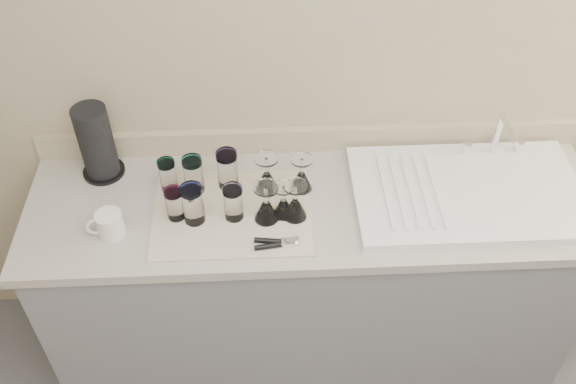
{
  "coord_description": "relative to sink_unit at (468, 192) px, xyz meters",
  "views": [
    {
      "loc": [
        -0.17,
        -0.41,
        2.52
      ],
      "look_at": [
        -0.1,
        1.15,
        1.0
      ],
      "focal_mm": 40.0,
      "sensor_mm": 36.0,
      "label": 1
    }
  ],
  "objects": [
    {
      "name": "counter_unit",
      "position": [
        -0.55,
        -0.0,
        -0.47
      ],
      "size": [
        2.06,
        0.62,
        0.9
      ],
      "color": "slate",
      "rests_on": "ground"
    },
    {
      "name": "sink_unit",
      "position": [
        0.0,
        0.0,
        0.0
      ],
      "size": [
        0.82,
        0.5,
        0.22
      ],
      "color": "white",
      "rests_on": "counter_unit"
    },
    {
      "name": "dish_towel",
      "position": [
        -0.85,
        -0.05,
        -0.02
      ],
      "size": [
        0.55,
        0.42,
        0.01
      ],
      "primitive_type": "cube",
      "color": "silver",
      "rests_on": "counter_unit"
    },
    {
      "name": "tumbler_teal",
      "position": [
        -1.07,
        0.08,
        0.05
      ],
      "size": [
        0.06,
        0.06,
        0.13
      ],
      "color": "white",
      "rests_on": "dish_towel"
    },
    {
      "name": "tumbler_cyan",
      "position": [
        -0.98,
        0.07,
        0.06
      ],
      "size": [
        0.07,
        0.07,
        0.14
      ],
      "color": "white",
      "rests_on": "dish_towel"
    },
    {
      "name": "tumbler_purple",
      "position": [
        -0.86,
        0.09,
        0.07
      ],
      "size": [
        0.08,
        0.08,
        0.15
      ],
      "color": "white",
      "rests_on": "dish_towel"
    },
    {
      "name": "tumbler_magenta",
      "position": [
        -1.04,
        -0.06,
        0.05
      ],
      "size": [
        0.06,
        0.06,
        0.12
      ],
      "color": "white",
      "rests_on": "dish_towel"
    },
    {
      "name": "tumbler_blue",
      "position": [
        -0.97,
        -0.08,
        0.07
      ],
      "size": [
        0.08,
        0.08,
        0.15
      ],
      "color": "white",
      "rests_on": "dish_towel"
    },
    {
      "name": "tumbler_lavender",
      "position": [
        -0.84,
        -0.07,
        0.06
      ],
      "size": [
        0.07,
        0.07,
        0.14
      ],
      "color": "white",
      "rests_on": "dish_towel"
    },
    {
      "name": "goblet_back_left",
      "position": [
        -0.72,
        0.06,
        0.04
      ],
      "size": [
        0.09,
        0.09,
        0.15
      ],
      "color": "white",
      "rests_on": "dish_towel"
    },
    {
      "name": "goblet_back_right",
      "position": [
        -0.6,
        0.06,
        0.04
      ],
      "size": [
        0.08,
        0.08,
        0.14
      ],
      "color": "white",
      "rests_on": "dish_towel"
    },
    {
      "name": "goblet_front_left",
      "position": [
        -0.73,
        -0.08,
        0.04
      ],
      "size": [
        0.08,
        0.08,
        0.15
      ],
      "color": "white",
      "rests_on": "dish_towel"
    },
    {
      "name": "goblet_front_right",
      "position": [
        -0.63,
        -0.08,
        0.04
      ],
      "size": [
        0.08,
        0.08,
        0.15
      ],
      "color": "white",
      "rests_on": "dish_towel"
    },
    {
      "name": "goblet_extra",
      "position": [
        -0.67,
        -0.07,
        0.03
      ],
      "size": [
        0.07,
        0.07,
        0.13
      ],
      "color": "white",
      "rests_on": "dish_towel"
    },
    {
      "name": "can_opener",
      "position": [
        -0.7,
        -0.21,
        -0.0
      ],
      "size": [
        0.15,
        0.05,
        0.02
      ],
      "color": "silver",
      "rests_on": "dish_towel"
    },
    {
      "name": "white_mug",
      "position": [
        -1.25,
        -0.12,
        0.03
      ],
      "size": [
        0.13,
        0.11,
        0.09
      ],
      "color": "white",
      "rests_on": "counter_unit"
    },
    {
      "name": "paper_towel_roll",
      "position": [
        -1.33,
        0.19,
        0.12
      ],
      "size": [
        0.15,
        0.15,
        0.29
      ],
      "color": "black",
      "rests_on": "counter_unit"
    }
  ]
}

